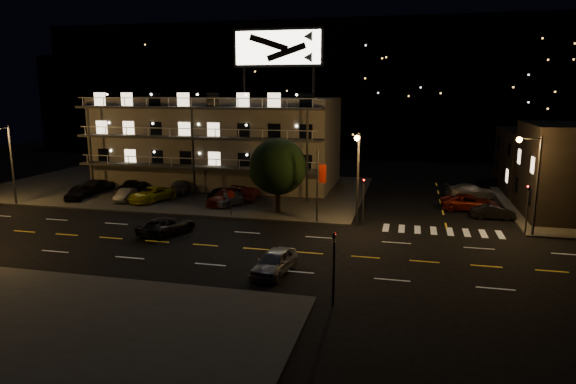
% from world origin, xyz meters
% --- Properties ---
extents(ground, '(140.00, 140.00, 0.00)m').
position_xyz_m(ground, '(0.00, 0.00, 0.00)').
color(ground, black).
rests_on(ground, ground).
extents(curb_nw, '(44.00, 24.00, 0.15)m').
position_xyz_m(curb_nw, '(-14.00, 20.00, 0.07)').
color(curb_nw, '#393936').
rests_on(curb_nw, ground).
extents(motel, '(28.00, 13.80, 18.10)m').
position_xyz_m(motel, '(-9.94, 23.88, 5.34)').
color(motel, gray).
rests_on(motel, ground).
extents(side_bldg_back, '(14.06, 12.00, 7.00)m').
position_xyz_m(side_bldg_back, '(29.99, 28.00, 3.50)').
color(side_bldg_back, black).
rests_on(side_bldg_back, ground).
extents(hill_backdrop, '(120.00, 25.00, 24.00)m').
position_xyz_m(hill_backdrop, '(-5.94, 68.78, 11.55)').
color(hill_backdrop, black).
rests_on(hill_backdrop, ground).
extents(streetlight_nw, '(0.44, 1.92, 8.00)m').
position_xyz_m(streetlight_nw, '(-26.00, 7.94, 4.96)').
color(streetlight_nw, '#2D2D30').
rests_on(streetlight_nw, ground).
extents(streetlight_nc, '(0.44, 1.92, 8.00)m').
position_xyz_m(streetlight_nc, '(8.50, 7.94, 4.96)').
color(streetlight_nc, '#2D2D30').
rests_on(streetlight_nc, ground).
extents(streetlight_ne, '(1.92, 0.44, 8.00)m').
position_xyz_m(streetlight_ne, '(22.14, 8.30, 4.96)').
color(streetlight_ne, '#2D2D30').
rests_on(streetlight_ne, ground).
extents(signal_nw, '(0.20, 0.27, 4.60)m').
position_xyz_m(signal_nw, '(9.00, 8.50, 2.57)').
color(signal_nw, '#2D2D30').
rests_on(signal_nw, ground).
extents(signal_sw, '(0.20, 0.27, 4.60)m').
position_xyz_m(signal_sw, '(9.00, -8.50, 2.57)').
color(signal_sw, '#2D2D30').
rests_on(signal_sw, ground).
extents(signal_ne, '(0.27, 0.20, 4.60)m').
position_xyz_m(signal_ne, '(22.00, 8.50, 2.57)').
color(signal_ne, '#2D2D30').
rests_on(signal_ne, ground).
extents(banner_north, '(0.83, 0.16, 6.40)m').
position_xyz_m(banner_north, '(5.09, 8.40, 3.43)').
color(banner_north, '#2D2D30').
rests_on(banner_north, ground).
extents(stop_sign, '(0.91, 0.11, 2.61)m').
position_xyz_m(stop_sign, '(-3.00, 8.57, 1.71)').
color(stop_sign, '#2D2D30').
rests_on(stop_sign, ground).
extents(tree, '(5.53, 5.32, 6.96)m').
position_xyz_m(tree, '(0.69, 11.19, 4.28)').
color(tree, black).
rests_on(tree, curb_nw).
extents(lot_car_0, '(2.66, 4.47, 1.43)m').
position_xyz_m(lot_car_0, '(-21.21, 11.64, 0.86)').
color(lot_car_0, black).
rests_on(lot_car_0, curb_nw).
extents(lot_car_1, '(1.89, 3.88, 1.22)m').
position_xyz_m(lot_car_1, '(-15.88, 12.04, 0.76)').
color(lot_car_1, gray).
rests_on(lot_car_1, curb_nw).
extents(lot_car_2, '(4.12, 5.83, 1.48)m').
position_xyz_m(lot_car_2, '(-13.04, 12.40, 0.89)').
color(lot_car_2, yellow).
rests_on(lot_car_2, curb_nw).
extents(lot_car_3, '(3.19, 5.50, 1.50)m').
position_xyz_m(lot_car_3, '(-5.14, 13.07, 0.90)').
color(lot_car_3, '#60160D').
rests_on(lot_car_3, curb_nw).
extents(lot_car_4, '(3.05, 4.47, 1.41)m').
position_xyz_m(lot_car_4, '(-4.57, 12.53, 0.86)').
color(lot_car_4, gray).
rests_on(lot_car_4, curb_nw).
extents(lot_car_5, '(1.53, 4.25, 1.39)m').
position_xyz_m(lot_car_5, '(-21.45, 15.76, 0.85)').
color(lot_car_5, black).
rests_on(lot_car_5, curb_nw).
extents(lot_car_6, '(4.00, 5.77, 1.46)m').
position_xyz_m(lot_car_6, '(-17.35, 16.04, 0.88)').
color(lot_car_6, black).
rests_on(lot_car_6, curb_nw).
extents(lot_car_7, '(2.98, 5.19, 1.42)m').
position_xyz_m(lot_car_7, '(-12.05, 17.27, 0.86)').
color(lot_car_7, gray).
rests_on(lot_car_7, curb_nw).
extents(lot_car_8, '(2.68, 3.96, 1.25)m').
position_xyz_m(lot_car_8, '(-6.46, 15.56, 0.78)').
color(lot_car_8, black).
rests_on(lot_car_8, curb_nw).
extents(lot_car_9, '(1.82, 4.23, 1.36)m').
position_xyz_m(lot_car_9, '(-3.47, 15.44, 0.83)').
color(lot_car_9, '#60160D').
rests_on(lot_car_9, curb_nw).
extents(side_car_0, '(3.94, 1.69, 1.26)m').
position_xyz_m(side_car_0, '(20.22, 13.52, 0.63)').
color(side_car_0, black).
rests_on(side_car_0, ground).
extents(side_car_1, '(5.66, 2.99, 1.52)m').
position_xyz_m(side_car_1, '(18.54, 16.57, 0.76)').
color(side_car_1, '#60160D').
rests_on(side_car_1, ground).
extents(side_car_2, '(5.64, 3.58, 1.52)m').
position_xyz_m(side_car_2, '(19.23, 22.59, 0.76)').
color(side_car_2, gray).
rests_on(side_car_2, ground).
extents(side_car_3, '(4.00, 2.93, 1.27)m').
position_xyz_m(side_car_3, '(22.44, 29.89, 0.63)').
color(side_car_3, black).
rests_on(side_car_3, ground).
extents(road_car_east, '(2.43, 4.72, 1.54)m').
position_xyz_m(road_car_east, '(4.63, -4.59, 0.77)').
color(road_car_east, gray).
rests_on(road_car_east, ground).
extents(road_car_west, '(3.91, 5.59, 1.42)m').
position_xyz_m(road_car_west, '(-6.18, 2.14, 0.71)').
color(road_car_west, black).
rests_on(road_car_west, ground).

